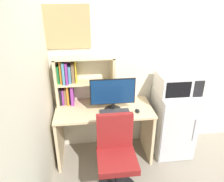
{
  "coord_description": "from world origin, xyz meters",
  "views": [
    {
      "loc": [
        -1.13,
        -2.7,
        2.1
      ],
      "look_at": [
        -0.84,
        -0.33,
        1.01
      ],
      "focal_mm": 34.53,
      "sensor_mm": 36.0,
      "label": 1
    }
  ],
  "objects_px": {
    "hutch_bookshelf": "(76,80)",
    "computer_mouse": "(137,111)",
    "microwave": "(178,83)",
    "wall_corkboard": "(67,27)",
    "desk_chair": "(116,161)",
    "monitor": "(113,94)",
    "mini_fridge": "(172,123)",
    "keyboard": "(115,112)"
  },
  "relations": [
    {
      "from": "computer_mouse",
      "to": "wall_corkboard",
      "type": "relative_size",
      "value": 0.17
    },
    {
      "from": "computer_mouse",
      "to": "desk_chair",
      "type": "xyz_separation_m",
      "value": [
        -0.32,
        -0.44,
        -0.36
      ]
    },
    {
      "from": "computer_mouse",
      "to": "microwave",
      "type": "distance_m",
      "value": 0.63
    },
    {
      "from": "hutch_bookshelf",
      "to": "computer_mouse",
      "type": "height_order",
      "value": "hutch_bookshelf"
    },
    {
      "from": "desk_chair",
      "to": "keyboard",
      "type": "bearing_deg",
      "value": 84.36
    },
    {
      "from": "computer_mouse",
      "to": "desk_chair",
      "type": "distance_m",
      "value": 0.65
    },
    {
      "from": "hutch_bookshelf",
      "to": "monitor",
      "type": "bearing_deg",
      "value": -29.72
    },
    {
      "from": "wall_corkboard",
      "to": "hutch_bookshelf",
      "type": "bearing_deg",
      "value": -55.02
    },
    {
      "from": "monitor",
      "to": "computer_mouse",
      "type": "xyz_separation_m",
      "value": [
        0.3,
        -0.08,
        -0.21
      ]
    },
    {
      "from": "hutch_bookshelf",
      "to": "wall_corkboard",
      "type": "height_order",
      "value": "wall_corkboard"
    },
    {
      "from": "wall_corkboard",
      "to": "computer_mouse",
      "type": "bearing_deg",
      "value": -28.24
    },
    {
      "from": "monitor",
      "to": "desk_chair",
      "type": "bearing_deg",
      "value": -93.1
    },
    {
      "from": "desk_chair",
      "to": "wall_corkboard",
      "type": "distance_m",
      "value": 1.65
    },
    {
      "from": "computer_mouse",
      "to": "wall_corkboard",
      "type": "distance_m",
      "value": 1.32
    },
    {
      "from": "monitor",
      "to": "computer_mouse",
      "type": "height_order",
      "value": "monitor"
    },
    {
      "from": "keyboard",
      "to": "wall_corkboard",
      "type": "relative_size",
      "value": 0.65
    },
    {
      "from": "computer_mouse",
      "to": "mini_fridge",
      "type": "distance_m",
      "value": 0.65
    },
    {
      "from": "microwave",
      "to": "desk_chair",
      "type": "height_order",
      "value": "microwave"
    },
    {
      "from": "wall_corkboard",
      "to": "microwave",
      "type": "bearing_deg",
      "value": -11.46
    },
    {
      "from": "hutch_bookshelf",
      "to": "wall_corkboard",
      "type": "xyz_separation_m",
      "value": [
        -0.07,
        0.1,
        0.65
      ]
    },
    {
      "from": "computer_mouse",
      "to": "mini_fridge",
      "type": "bearing_deg",
      "value": 15.79
    },
    {
      "from": "keyboard",
      "to": "mini_fridge",
      "type": "distance_m",
      "value": 0.9
    },
    {
      "from": "keyboard",
      "to": "microwave",
      "type": "xyz_separation_m",
      "value": [
        0.83,
        0.15,
        0.28
      ]
    },
    {
      "from": "keyboard",
      "to": "mini_fridge",
      "type": "xyz_separation_m",
      "value": [
        0.83,
        0.15,
        -0.31
      ]
    },
    {
      "from": "computer_mouse",
      "to": "mini_fridge",
      "type": "relative_size",
      "value": 0.1
    },
    {
      "from": "computer_mouse",
      "to": "microwave",
      "type": "xyz_separation_m",
      "value": [
        0.55,
        0.16,
        0.27
      ]
    },
    {
      "from": "monitor",
      "to": "keyboard",
      "type": "bearing_deg",
      "value": -79.38
    },
    {
      "from": "hutch_bookshelf",
      "to": "computer_mouse",
      "type": "relative_size",
      "value": 7.88
    },
    {
      "from": "computer_mouse",
      "to": "keyboard",
      "type": "bearing_deg",
      "value": 179.35
    },
    {
      "from": "microwave",
      "to": "desk_chair",
      "type": "distance_m",
      "value": 1.23
    },
    {
      "from": "monitor",
      "to": "mini_fridge",
      "type": "relative_size",
      "value": 0.6
    },
    {
      "from": "keyboard",
      "to": "desk_chair",
      "type": "bearing_deg",
      "value": -95.64
    },
    {
      "from": "desk_chair",
      "to": "computer_mouse",
      "type": "bearing_deg",
      "value": 53.61
    },
    {
      "from": "hutch_bookshelf",
      "to": "computer_mouse",
      "type": "xyz_separation_m",
      "value": [
        0.74,
        -0.34,
        -0.31
      ]
    },
    {
      "from": "hutch_bookshelf",
      "to": "computer_mouse",
      "type": "bearing_deg",
      "value": -24.54
    },
    {
      "from": "microwave",
      "to": "wall_corkboard",
      "type": "bearing_deg",
      "value": 168.54
    },
    {
      "from": "keyboard",
      "to": "mini_fridge",
      "type": "bearing_deg",
      "value": 10.38
    },
    {
      "from": "monitor",
      "to": "computer_mouse",
      "type": "distance_m",
      "value": 0.37
    },
    {
      "from": "hutch_bookshelf",
      "to": "mini_fridge",
      "type": "distance_m",
      "value": 1.44
    },
    {
      "from": "monitor",
      "to": "computer_mouse",
      "type": "bearing_deg",
      "value": -15.98
    },
    {
      "from": "monitor",
      "to": "hutch_bookshelf",
      "type": "bearing_deg",
      "value": 150.28
    },
    {
      "from": "microwave",
      "to": "wall_corkboard",
      "type": "height_order",
      "value": "wall_corkboard"
    }
  ]
}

